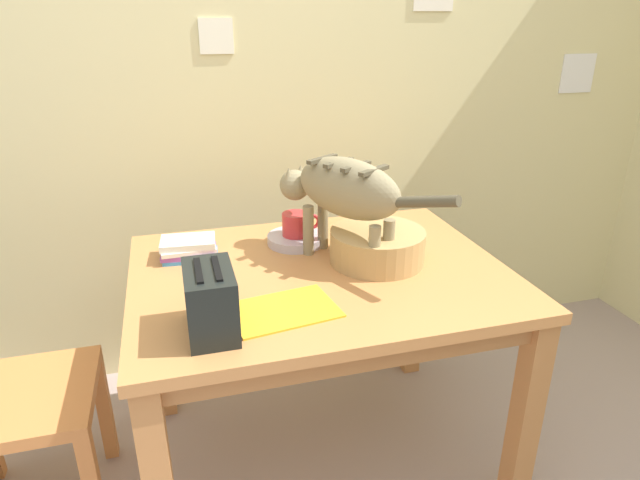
{
  "coord_description": "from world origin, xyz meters",
  "views": [
    {
      "loc": [
        -0.35,
        -0.53,
        1.49
      ],
      "look_at": [
        0.07,
        0.96,
        0.85
      ],
      "focal_mm": 30.73,
      "sensor_mm": 36.0,
      "label": 1
    }
  ],
  "objects_px": {
    "dining_table": "(320,296)",
    "magazine": "(283,310)",
    "saucer_bowl": "(296,239)",
    "toaster": "(210,301)",
    "cat": "(343,191)",
    "book_stack": "(189,248)",
    "wooden_chair_near": "(3,395)",
    "wicker_basket": "(377,245)",
    "coffee_mug": "(297,224)"
  },
  "relations": [
    {
      "from": "cat",
      "to": "wicker_basket",
      "type": "distance_m",
      "value": 0.21
    },
    {
      "from": "book_stack",
      "to": "magazine",
      "type": "bearing_deg",
      "value": -62.57
    },
    {
      "from": "coffee_mug",
      "to": "toaster",
      "type": "xyz_separation_m",
      "value": [
        -0.34,
        -0.5,
        0.01
      ]
    },
    {
      "from": "dining_table",
      "to": "coffee_mug",
      "type": "distance_m",
      "value": 0.28
    },
    {
      "from": "magazine",
      "to": "wicker_basket",
      "type": "xyz_separation_m",
      "value": [
        0.36,
        0.24,
        0.05
      ]
    },
    {
      "from": "book_stack",
      "to": "cat",
      "type": "bearing_deg",
      "value": -18.13
    },
    {
      "from": "book_stack",
      "to": "coffee_mug",
      "type": "bearing_deg",
      "value": 3.26
    },
    {
      "from": "cat",
      "to": "magazine",
      "type": "bearing_deg",
      "value": -165.32
    },
    {
      "from": "cat",
      "to": "magazine",
      "type": "relative_size",
      "value": 2.02
    },
    {
      "from": "saucer_bowl",
      "to": "coffee_mug",
      "type": "relative_size",
      "value": 1.49
    },
    {
      "from": "cat",
      "to": "toaster",
      "type": "xyz_separation_m",
      "value": [
        -0.45,
        -0.32,
        -0.15
      ]
    },
    {
      "from": "dining_table",
      "to": "wicker_basket",
      "type": "relative_size",
      "value": 3.81
    },
    {
      "from": "coffee_mug",
      "to": "wooden_chair_near",
      "type": "relative_size",
      "value": 0.14
    },
    {
      "from": "dining_table",
      "to": "saucer_bowl",
      "type": "height_order",
      "value": "saucer_bowl"
    },
    {
      "from": "wooden_chair_near",
      "to": "dining_table",
      "type": "bearing_deg",
      "value": 89.13
    },
    {
      "from": "wicker_basket",
      "to": "book_stack",
      "type": "bearing_deg",
      "value": 161.61
    },
    {
      "from": "cat",
      "to": "wicker_basket",
      "type": "relative_size",
      "value": 1.88
    },
    {
      "from": "book_stack",
      "to": "wooden_chair_near",
      "type": "distance_m",
      "value": 0.68
    },
    {
      "from": "dining_table",
      "to": "wooden_chair_near",
      "type": "height_order",
      "value": "wooden_chair_near"
    },
    {
      "from": "saucer_bowl",
      "to": "toaster",
      "type": "relative_size",
      "value": 1.0
    },
    {
      "from": "book_stack",
      "to": "wooden_chair_near",
      "type": "height_order",
      "value": "wooden_chair_near"
    },
    {
      "from": "wicker_basket",
      "to": "wooden_chair_near",
      "type": "xyz_separation_m",
      "value": [
        -1.16,
        0.0,
        -0.35
      ]
    },
    {
      "from": "book_stack",
      "to": "wicker_basket",
      "type": "xyz_separation_m",
      "value": [
        0.58,
        -0.19,
        0.02
      ]
    },
    {
      "from": "toaster",
      "to": "wooden_chair_near",
      "type": "relative_size",
      "value": 0.21
    },
    {
      "from": "magazine",
      "to": "cat",
      "type": "bearing_deg",
      "value": 38.56
    },
    {
      "from": "dining_table",
      "to": "book_stack",
      "type": "relative_size",
      "value": 6.14
    },
    {
      "from": "saucer_bowl",
      "to": "wicker_basket",
      "type": "xyz_separation_m",
      "value": [
        0.22,
        -0.22,
        0.04
      ]
    },
    {
      "from": "dining_table",
      "to": "magazine",
      "type": "bearing_deg",
      "value": -126.45
    },
    {
      "from": "saucer_bowl",
      "to": "toaster",
      "type": "xyz_separation_m",
      "value": [
        -0.33,
        -0.5,
        0.07
      ]
    },
    {
      "from": "coffee_mug",
      "to": "magazine",
      "type": "bearing_deg",
      "value": -107.85
    },
    {
      "from": "wicker_basket",
      "to": "toaster",
      "type": "bearing_deg",
      "value": -152.64
    },
    {
      "from": "dining_table",
      "to": "toaster",
      "type": "relative_size",
      "value": 5.8
    },
    {
      "from": "toaster",
      "to": "magazine",
      "type": "bearing_deg",
      "value": 14.56
    },
    {
      "from": "wicker_basket",
      "to": "wooden_chair_near",
      "type": "bearing_deg",
      "value": 179.79
    },
    {
      "from": "dining_table",
      "to": "saucer_bowl",
      "type": "distance_m",
      "value": 0.25
    },
    {
      "from": "dining_table",
      "to": "coffee_mug",
      "type": "relative_size",
      "value": 8.66
    },
    {
      "from": "dining_table",
      "to": "cat",
      "type": "bearing_deg",
      "value": 28.89
    },
    {
      "from": "cat",
      "to": "wooden_chair_near",
      "type": "xyz_separation_m",
      "value": [
        -1.05,
        -0.03,
        -0.53
      ]
    },
    {
      "from": "saucer_bowl",
      "to": "toaster",
      "type": "distance_m",
      "value": 0.61
    },
    {
      "from": "dining_table",
      "to": "wicker_basket",
      "type": "bearing_deg",
      "value": 3.38
    },
    {
      "from": "dining_table",
      "to": "wooden_chair_near",
      "type": "xyz_separation_m",
      "value": [
        -0.96,
        0.02,
        -0.2
      ]
    },
    {
      "from": "dining_table",
      "to": "coffee_mug",
      "type": "height_order",
      "value": "coffee_mug"
    },
    {
      "from": "coffee_mug",
      "to": "cat",
      "type": "bearing_deg",
      "value": -58.34
    },
    {
      "from": "wicker_basket",
      "to": "toaster",
      "type": "relative_size",
      "value": 1.52
    },
    {
      "from": "saucer_bowl",
      "to": "magazine",
      "type": "bearing_deg",
      "value": -107.49
    },
    {
      "from": "coffee_mug",
      "to": "toaster",
      "type": "height_order",
      "value": "toaster"
    },
    {
      "from": "dining_table",
      "to": "magazine",
      "type": "relative_size",
      "value": 4.1
    },
    {
      "from": "saucer_bowl",
      "to": "magazine",
      "type": "distance_m",
      "value": 0.47
    },
    {
      "from": "cat",
      "to": "magazine",
      "type": "distance_m",
      "value": 0.44
    },
    {
      "from": "cat",
      "to": "coffee_mug",
      "type": "bearing_deg",
      "value": 89.29
    }
  ]
}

